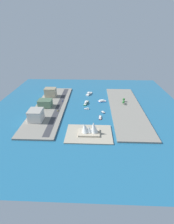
{
  "coord_description": "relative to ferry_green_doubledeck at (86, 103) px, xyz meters",
  "views": [
    {
      "loc": [
        -10.38,
        318.5,
        164.0
      ],
      "look_at": [
        0.73,
        28.74,
        5.72
      ],
      "focal_mm": 25.13,
      "sensor_mm": 36.0,
      "label": 1
    }
  ],
  "objects": [
    {
      "name": "hatchback_blue",
      "position": [
        57.79,
        -5.2,
        1.74
      ],
      "size": [
        1.82,
        4.67,
        1.64
      ],
      "color": "black",
      "rests_on": "road_strip"
    },
    {
      "name": "park_tree_cluster",
      "position": [
        -89.51,
        0.1,
        6.58
      ],
      "size": [
        9.19,
        21.81,
        9.35
      ],
      "color": "brown",
      "rests_on": "quay_west"
    },
    {
      "name": "yacht_sleek_gray",
      "position": [
        -3.23,
        29.51,
        -0.98
      ],
      "size": [
        12.69,
        4.84,
        3.87
      ],
      "color": "#999EA3",
      "rests_on": "ground_plane"
    },
    {
      "name": "ferry_green_doubledeck",
      "position": [
        0.0,
        0.0,
        0.0
      ],
      "size": [
        11.95,
        27.84,
        6.58
      ],
      "color": "#2D8C4C",
      "rests_on": "ground_plane"
    },
    {
      "name": "traffic_light_waterfront",
      "position": [
        54.0,
        8.9,
        5.13
      ],
      "size": [
        0.36,
        0.36,
        6.5
      ],
      "color": "black",
      "rests_on": "quay_east"
    },
    {
      "name": "quay_east",
      "position": [
        81.27,
        23.94,
        -0.76
      ],
      "size": [
        70.0,
        240.0,
        3.1
      ],
      "primitive_type": "cube",
      "color": "gray",
      "rests_on": "ground_plane"
    },
    {
      "name": "road_strip",
      "position": [
        61.29,
        23.94,
        0.87
      ],
      "size": [
        12.28,
        228.0,
        0.15
      ],
      "primitive_type": "cube",
      "color": "#38383D",
      "rests_on": "quay_east"
    },
    {
      "name": "patrol_launch_navy",
      "position": [
        -38.85,
        43.37,
        -1.25
      ],
      "size": [
        9.51,
        10.58,
        2.87
      ],
      "color": "#1E284C",
      "rests_on": "ground_plane"
    },
    {
      "name": "peninsula_point",
      "position": [
        -10.37,
        122.7,
        -1.31
      ],
      "size": [
        79.14,
        53.97,
        2.0
      ],
      "primitive_type": "cube",
      "color": "#A89E89",
      "rests_on": "ground_plane"
    },
    {
      "name": "catamaran_blue",
      "position": [
        -39.07,
        -13.36,
        -0.7
      ],
      "size": [
        21.19,
        14.48,
        4.36
      ],
      "color": "blue",
      "rests_on": "ground_plane"
    },
    {
      "name": "terminal_long_green",
      "position": [
        91.73,
        24.84,
        9.12
      ],
      "size": [
        30.19,
        23.29,
        16.59
      ],
      "color": "slate",
      "rests_on": "quay_east"
    },
    {
      "name": "quay_west",
      "position": [
        -91.47,
        23.94,
        -0.76
      ],
      "size": [
        70.0,
        240.0,
        3.1
      ],
      "primitive_type": "cube",
      "color": "gray",
      "rests_on": "ground_plane"
    },
    {
      "name": "taxi_yellow_cab",
      "position": [
        59.22,
        45.62,
        1.66
      ],
      "size": [
        1.94,
        4.62,
        1.44
      ],
      "color": "black",
      "rests_on": "road_strip"
    },
    {
      "name": "opera_landmark",
      "position": [
        -10.82,
        122.7,
        8.6
      ],
      "size": [
        36.41,
        22.85,
        23.94
      ],
      "color": "#BCAD93",
      "rests_on": "peninsula_point"
    },
    {
      "name": "ground_plane",
      "position": [
        -5.1,
        23.94,
        -2.31
      ],
      "size": [
        440.0,
        440.0,
        0.0
      ],
      "primitive_type": "plane",
      "color": "#23668E"
    },
    {
      "name": "ferry_white_commuter",
      "position": [
        -5.59,
        -58.79,
        -0.01
      ],
      "size": [
        18.26,
        27.45,
        6.95
      ],
      "color": "silver",
      "rests_on": "ground_plane"
    },
    {
      "name": "tugboat_red",
      "position": [
        -31.91,
        66.56,
        -1.16
      ],
      "size": [
        5.34,
        16.48,
        3.2
      ],
      "color": "red",
      "rests_on": "ground_plane"
    },
    {
      "name": "office_block_beige",
      "position": [
        93.68,
        -34.39,
        12.04
      ],
      "size": [
        28.72,
        21.77,
        22.44
      ],
      "color": "#C6B793",
      "rests_on": "quay_east"
    },
    {
      "name": "hotel_broad_white",
      "position": [
        93.01,
        84.69,
        11.93
      ],
      "size": [
        26.0,
        27.69,
        22.22
      ],
      "color": "silver",
      "rests_on": "quay_east"
    }
  ]
}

